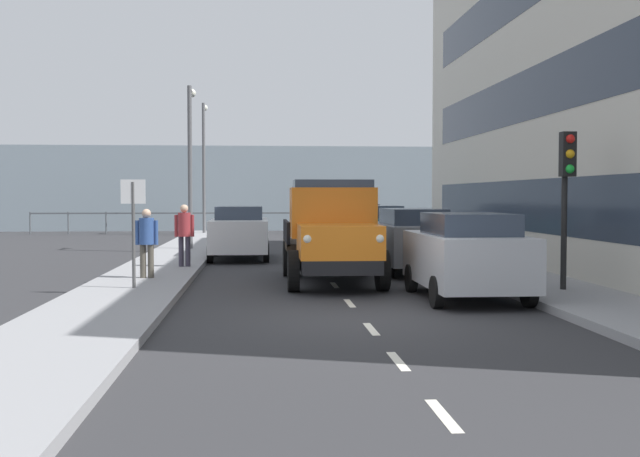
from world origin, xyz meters
TOP-DOWN VIEW (x-y plane):
  - ground_plane at (0.00, -9.92)m, footprint 80.00×80.00m
  - sidewalk_left at (-4.43, -9.92)m, footprint 2.20×40.14m
  - sidewalk_right at (4.43, -9.92)m, footprint 2.20×40.14m
  - road_centreline_markings at (0.00, -9.85)m, footprint 0.12×37.11m
  - sea_horizon at (0.00, -32.99)m, footprint 80.00×0.80m
  - seawall_railing at (-0.00, -29.39)m, footprint 28.08×0.08m
  - truck_vintage_orange at (0.03, -4.96)m, footprint 2.17×5.64m
  - car_silver_kerbside_near at (-2.38, -2.20)m, footprint 1.91×3.86m
  - car_grey_kerbside_1 at (-2.38, -7.77)m, footprint 1.84×4.56m
  - car_teal_kerbside_2 at (-2.38, -14.02)m, footprint 1.87×4.31m
  - car_navy_kerbside_3 at (-2.38, -19.34)m, footprint 1.93×3.90m
  - car_white_oppositeside_0 at (2.38, -12.30)m, footprint 1.90×4.26m
  - pedestrian_strolling at (4.35, -5.36)m, footprint 0.53×0.34m
  - pedestrian_by_lamp at (3.75, -8.22)m, footprint 0.53×0.34m
  - traffic_light_near at (-4.48, -2.36)m, footprint 0.28×0.41m
  - lamp_post_promenade at (4.24, -15.54)m, footprint 0.32×1.14m
  - lamp_post_far at (4.60, -27.48)m, footprint 0.32×1.14m
  - street_sign at (4.33, -3.39)m, footprint 0.50×0.07m

SIDE VIEW (x-z plane):
  - ground_plane at x=0.00m, z-range 0.00..0.00m
  - road_centreline_markings at x=0.00m, z-range 0.00..0.01m
  - sidewalk_left at x=-4.43m, z-range 0.00..0.15m
  - sidewalk_right at x=4.43m, z-range 0.00..0.15m
  - car_silver_kerbside_near at x=-2.38m, z-range 0.03..1.75m
  - car_navy_kerbside_3 at x=-2.38m, z-range 0.03..1.75m
  - car_teal_kerbside_2 at x=-2.38m, z-range 0.04..1.76m
  - car_white_oppositeside_0 at x=2.38m, z-range 0.04..1.76m
  - car_grey_kerbside_1 at x=-2.38m, z-range 0.04..1.76m
  - seawall_railing at x=0.00m, z-range 0.32..1.52m
  - pedestrian_strolling at x=4.35m, z-range 0.29..1.89m
  - pedestrian_by_lamp at x=3.75m, z-range 0.30..1.97m
  - truck_vintage_orange at x=0.03m, z-range -0.04..2.39m
  - street_sign at x=4.33m, z-range 0.56..2.81m
  - traffic_light_near at x=-4.48m, z-range 0.87..4.07m
  - sea_horizon at x=0.00m, z-range 0.00..5.00m
  - lamp_post_promenade at x=4.24m, z-range 0.75..6.65m
  - lamp_post_far at x=4.60m, z-range 0.77..7.48m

